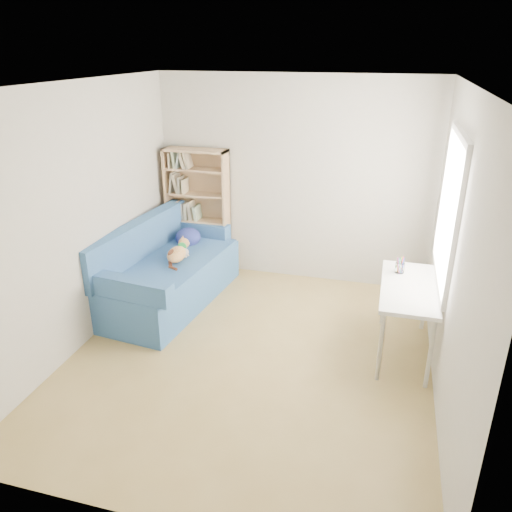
{
  "coord_description": "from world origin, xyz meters",
  "views": [
    {
      "loc": [
        1.17,
        -4.08,
        2.89
      ],
      "look_at": [
        -0.1,
        0.57,
        0.85
      ],
      "focal_mm": 35.0,
      "sensor_mm": 36.0,
      "label": 1
    }
  ],
  "objects_px": {
    "pen_cup": "(400,267)",
    "desk": "(409,293)",
    "sofa": "(166,273)",
    "bookshelf": "(198,216)"
  },
  "relations": [
    {
      "from": "pen_cup",
      "to": "desk",
      "type": "bearing_deg",
      "value": -71.13
    },
    {
      "from": "sofa",
      "to": "pen_cup",
      "type": "bearing_deg",
      "value": 3.97
    },
    {
      "from": "desk",
      "to": "pen_cup",
      "type": "xyz_separation_m",
      "value": [
        -0.1,
        0.29,
        0.14
      ]
    },
    {
      "from": "sofa",
      "to": "pen_cup",
      "type": "height_order",
      "value": "sofa"
    },
    {
      "from": "desk",
      "to": "sofa",
      "type": "bearing_deg",
      "value": 171.51
    },
    {
      "from": "bookshelf",
      "to": "desk",
      "type": "height_order",
      "value": "bookshelf"
    },
    {
      "from": "bookshelf",
      "to": "desk",
      "type": "xyz_separation_m",
      "value": [
        2.72,
        -1.38,
        -0.1
      ]
    },
    {
      "from": "desk",
      "to": "pen_cup",
      "type": "relative_size",
      "value": 6.49
    },
    {
      "from": "sofa",
      "to": "bookshelf",
      "type": "relative_size",
      "value": 1.25
    },
    {
      "from": "sofa",
      "to": "pen_cup",
      "type": "distance_m",
      "value": 2.71
    }
  ]
}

